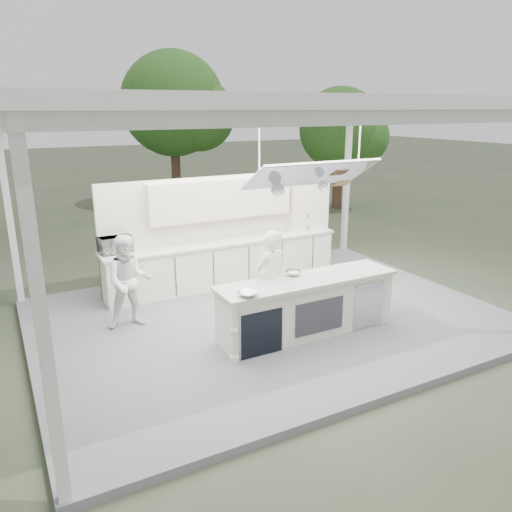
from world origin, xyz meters
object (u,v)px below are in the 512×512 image
head_chef (270,282)px  back_counter (225,262)px  demo_island (306,306)px  sous_chef (129,282)px

head_chef → back_counter: bearing=-107.6°
back_counter → demo_island: bearing=-86.4°
demo_island → back_counter: bearing=93.6°
demo_island → head_chef: bearing=143.8°
demo_island → back_counter: size_ratio=0.61×
head_chef → sous_chef: head_chef is taller
demo_island → back_counter: 2.82m
back_counter → sous_chef: size_ratio=3.15×
demo_island → head_chef: size_ratio=1.79×
demo_island → sous_chef: bearing=146.7°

